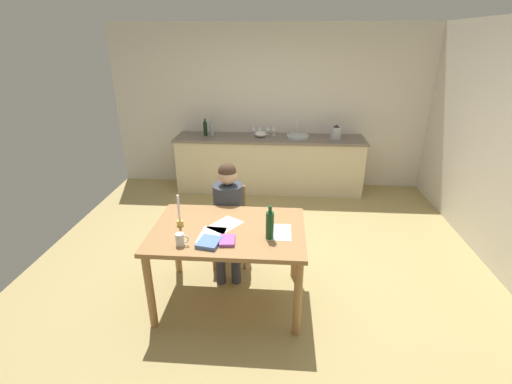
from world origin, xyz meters
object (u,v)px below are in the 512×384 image
(dining_table, at_px, (229,239))
(wine_glass_near_sink, at_px, (274,128))
(stovetop_kettle, at_px, (336,132))
(wine_glass_back_left, at_px, (259,128))
(chair_at_table, at_px, (229,222))
(bottle_oil, at_px, (205,128))
(person_seated, at_px, (228,211))
(wine_glass_by_kettle, at_px, (268,128))
(sink_unit, at_px, (298,136))
(candlestick, at_px, (180,217))
(coffee_mug, at_px, (180,239))
(book_cookery, at_px, (209,242))
(bottle_vinegar, at_px, (212,129))
(mixing_bowl, at_px, (260,134))
(wine_glass_back_right, at_px, (253,128))
(book_magazine, at_px, (227,241))
(wine_bottle_on_table, at_px, (270,225))

(dining_table, bearing_deg, wine_glass_near_sink, 83.80)
(stovetop_kettle, bearing_deg, wine_glass_back_left, 172.99)
(dining_table, bearing_deg, chair_at_table, 97.93)
(chair_at_table, bearing_deg, bottle_oil, 107.67)
(person_seated, height_order, wine_glass_by_kettle, person_seated)
(sink_unit, xyz_separation_m, wine_glass_near_sink, (-0.39, 0.15, 0.09))
(candlestick, bearing_deg, coffee_mug, -74.07)
(book_cookery, height_order, sink_unit, sink_unit)
(person_seated, height_order, bottle_vinegar, person_seated)
(chair_at_table, relative_size, book_cookery, 4.29)
(dining_table, xyz_separation_m, mixing_bowl, (0.11, 2.85, 0.27))
(bottle_oil, height_order, mixing_bowl, bottle_oil)
(person_seated, bearing_deg, bottle_oil, 106.90)
(person_seated, relative_size, coffee_mug, 10.56)
(coffee_mug, xyz_separation_m, bottle_vinegar, (-0.31, 3.12, 0.18))
(candlestick, distance_m, book_cookery, 0.45)
(book_cookery, distance_m, wine_glass_back_right, 3.27)
(bottle_vinegar, height_order, wine_glass_near_sink, bottle_vinegar)
(sink_unit, height_order, mixing_bowl, sink_unit)
(coffee_mug, bearing_deg, person_seated, 73.00)
(coffee_mug, bearing_deg, mixing_bowl, 81.56)
(coffee_mug, bearing_deg, wine_glass_back_left, 82.33)
(chair_at_table, distance_m, book_magazine, 1.01)
(wine_bottle_on_table, height_order, mixing_bowl, wine_bottle_on_table)
(chair_at_table, height_order, wine_glass_back_left, wine_glass_back_left)
(chair_at_table, distance_m, sink_unit, 2.31)
(wine_glass_back_left, bearing_deg, person_seated, -94.17)
(bottle_vinegar, height_order, wine_glass_back_right, bottle_vinegar)
(candlestick, height_order, bottle_vinegar, bottle_vinegar)
(candlestick, distance_m, wine_glass_near_sink, 3.06)
(chair_at_table, xyz_separation_m, coffee_mug, (-0.25, -1.02, 0.36))
(chair_at_table, bearing_deg, mixing_bowl, 84.27)
(chair_at_table, distance_m, coffee_mug, 1.11)
(coffee_mug, relative_size, mixing_bowl, 0.58)
(sink_unit, xyz_separation_m, bottle_vinegar, (-1.37, -0.02, 0.10))
(book_magazine, height_order, wine_glass_near_sink, wine_glass_near_sink)
(dining_table, height_order, wine_bottle_on_table, wine_bottle_on_table)
(bottle_oil, height_order, wine_glass_near_sink, bottle_oil)
(book_magazine, bearing_deg, wine_bottle_on_table, 9.57)
(wine_bottle_on_table, relative_size, wine_glass_back_right, 1.97)
(dining_table, bearing_deg, bottle_oil, 105.31)
(chair_at_table, bearing_deg, book_magazine, -82.49)
(stovetop_kettle, relative_size, wine_glass_by_kettle, 1.43)
(chair_at_table, height_order, mixing_bowl, mixing_bowl)
(book_cookery, relative_size, wine_glass_back_right, 1.29)
(chair_at_table, xyz_separation_m, wine_glass_back_left, (0.19, 2.27, 0.53))
(dining_table, distance_m, stovetop_kettle, 3.13)
(chair_at_table, bearing_deg, wine_glass_near_sink, 79.41)
(chair_at_table, xyz_separation_m, wine_bottle_on_table, (0.48, -0.85, 0.44))
(dining_table, bearing_deg, coffee_mug, -139.01)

